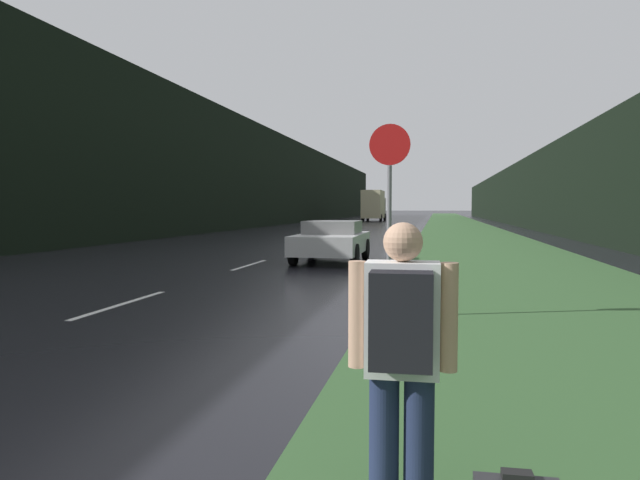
{
  "coord_description": "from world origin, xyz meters",
  "views": [
    {
      "loc": [
        5.41,
        -0.79,
        1.71
      ],
      "look_at": [
        2.35,
        14.17,
        0.83
      ],
      "focal_mm": 32.0,
      "sensor_mm": 36.0,
      "label": 1
    }
  ],
  "objects_px": {
    "hitchhiker_with_backpack": "(402,356)",
    "car_passing_near": "(332,240)",
    "stop_sign": "(389,203)",
    "delivery_truck": "(374,205)"
  },
  "relations": [
    {
      "from": "stop_sign",
      "to": "delivery_truck",
      "type": "bearing_deg",
      "value": 96.41
    },
    {
      "from": "stop_sign",
      "to": "hitchhiker_with_backpack",
      "type": "relative_size",
      "value": 1.82
    },
    {
      "from": "stop_sign",
      "to": "car_passing_near",
      "type": "height_order",
      "value": "stop_sign"
    },
    {
      "from": "stop_sign",
      "to": "delivery_truck",
      "type": "height_order",
      "value": "delivery_truck"
    },
    {
      "from": "hitchhiker_with_backpack",
      "to": "car_passing_near",
      "type": "height_order",
      "value": "hitchhiker_with_backpack"
    },
    {
      "from": "car_passing_near",
      "to": "stop_sign",
      "type": "bearing_deg",
      "value": 105.93
    },
    {
      "from": "stop_sign",
      "to": "hitchhiker_with_backpack",
      "type": "height_order",
      "value": "stop_sign"
    },
    {
      "from": "stop_sign",
      "to": "car_passing_near",
      "type": "distance_m",
      "value": 9.19
    },
    {
      "from": "delivery_truck",
      "to": "car_passing_near",
      "type": "bearing_deg",
      "value": -85.23
    },
    {
      "from": "stop_sign",
      "to": "delivery_truck",
      "type": "distance_m",
      "value": 61.81
    }
  ]
}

